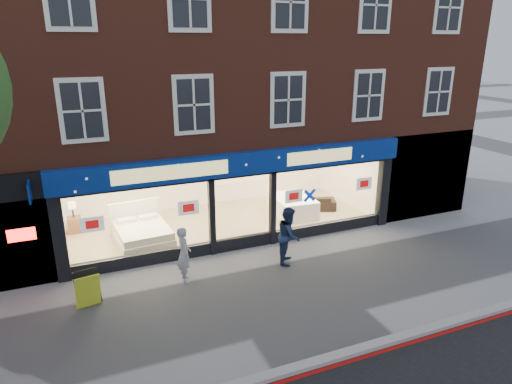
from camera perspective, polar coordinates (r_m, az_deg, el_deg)
ground at (r=12.79m, az=3.45°, el=-12.42°), size 120.00×120.00×0.00m
kerb_line at (r=10.59m, az=11.26°, el=-20.17°), size 60.00×0.10×0.01m
kerb_stone at (r=10.68m, az=10.66°, el=-19.36°), size 60.00×0.25×0.12m
showroom_floor at (r=17.13m, az=-4.25°, el=-3.91°), size 11.00×4.50×0.10m
building at (r=17.45m, az=-6.69°, el=18.72°), size 19.00×8.26×10.30m
display_bed at (r=15.76m, az=-14.05°, el=-4.99°), size 1.89×2.23×1.19m
bedside_table at (r=17.34m, az=-21.73°, el=-3.80°), size 0.47×0.47×0.55m
mattress_stack at (r=17.71m, az=4.66°, el=-1.75°), size 1.56×1.91×0.71m
sofa at (r=18.38m, az=6.77°, el=-1.26°), size 2.14×1.43×0.58m
a_board at (r=12.71m, az=-20.29°, el=-11.35°), size 0.69×0.50×0.97m
pedestrian_grey at (r=13.12m, az=-8.98°, el=-7.71°), size 0.40×0.60×1.64m
pedestrian_blue at (r=14.03m, az=4.13°, el=-5.40°), size 1.03×1.09×1.78m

